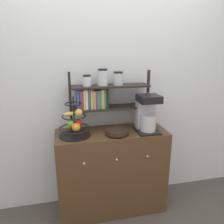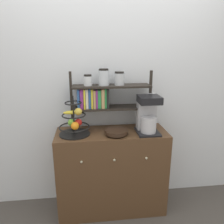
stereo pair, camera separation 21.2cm
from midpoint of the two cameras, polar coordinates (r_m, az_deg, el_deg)
The scene contains 7 objects.
ground_plane at distance 2.49m, azimuth 3.28°, elevation -26.56°, with size 12.00×12.00×0.00m, color #47423D.
wall_back at distance 2.31m, azimuth 1.80°, elevation 6.58°, with size 7.00×0.05×2.60m, color silver.
sideboard at distance 2.38m, azimuth 2.55°, elevation -15.26°, with size 1.11×0.44×0.89m.
coffee_maker at distance 2.17m, azimuth 12.04°, elevation -0.56°, with size 0.22×0.25×0.37m.
fruit_stand at distance 2.09m, azimuth -6.92°, elevation -2.77°, with size 0.30×0.30×0.38m.
wooden_bowl at distance 2.10m, azimuth 3.99°, elevation -5.25°, with size 0.22×0.22×0.05m.
shelf_hutch at distance 2.16m, azimuth 0.33°, elevation 4.78°, with size 0.82×0.20×0.61m.
Camera 2 is at (-0.24, -1.81, 1.69)m, focal length 35.00 mm.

